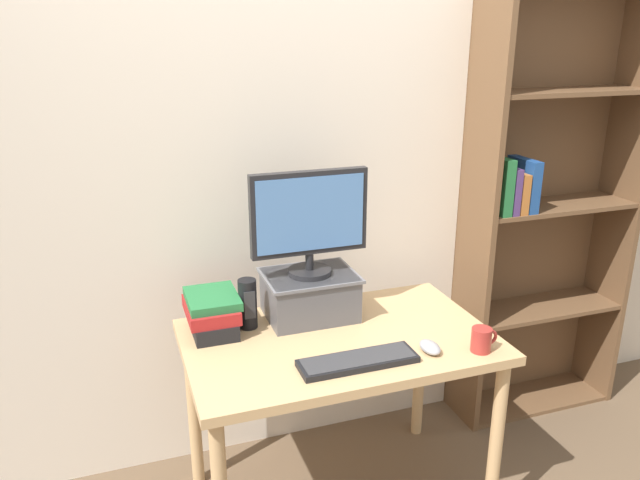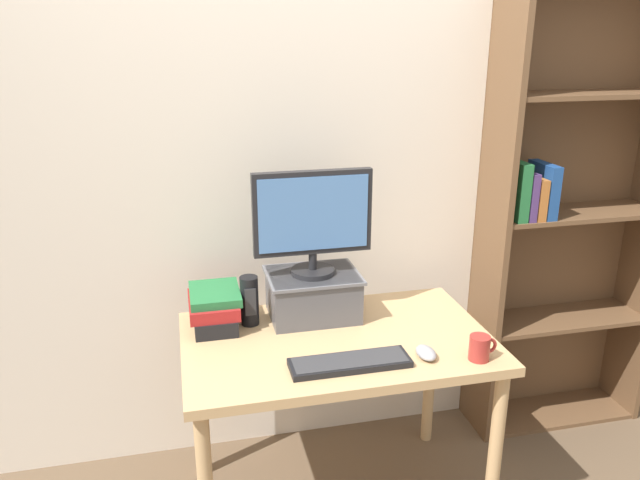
# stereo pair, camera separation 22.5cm
# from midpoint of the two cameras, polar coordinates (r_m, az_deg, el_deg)

# --- Properties ---
(back_wall) EXTENTS (7.00, 0.08, 2.60)m
(back_wall) POSITION_cam_midpoint_polar(r_m,az_deg,el_deg) (2.62, -4.75, 7.21)
(back_wall) COLOR beige
(back_wall) RESTS_ON ground_plane
(desk) EXTENTS (1.13, 0.70, 0.74)m
(desk) POSITION_cam_midpoint_polar(r_m,az_deg,el_deg) (2.37, -1.03, -10.88)
(desk) COLOR tan
(desk) RESTS_ON ground_plane
(bookshelf_unit) EXTENTS (0.82, 0.28, 2.07)m
(bookshelf_unit) POSITION_cam_midpoint_polar(r_m,az_deg,el_deg) (3.05, 17.74, 3.14)
(bookshelf_unit) COLOR brown
(bookshelf_unit) RESTS_ON ground_plane
(riser_box) EXTENTS (0.36, 0.27, 0.18)m
(riser_box) POSITION_cam_midpoint_polar(r_m,az_deg,el_deg) (2.45, -3.58, -4.99)
(riser_box) COLOR #515156
(riser_box) RESTS_ON desk
(computer_monitor) EXTENTS (0.45, 0.17, 0.41)m
(computer_monitor) POSITION_cam_midpoint_polar(r_m,az_deg,el_deg) (2.34, -3.73, 1.90)
(computer_monitor) COLOR black
(computer_monitor) RESTS_ON riser_box
(keyboard) EXTENTS (0.41, 0.12, 0.02)m
(keyboard) POSITION_cam_midpoint_polar(r_m,az_deg,el_deg) (2.15, 0.45, -11.07)
(keyboard) COLOR black
(keyboard) RESTS_ON desk
(computer_mouse) EXTENTS (0.06, 0.10, 0.04)m
(computer_mouse) POSITION_cam_midpoint_polar(r_m,az_deg,el_deg) (2.24, 7.18, -9.77)
(computer_mouse) COLOR #99999E
(computer_mouse) RESTS_ON desk
(book_stack) EXTENTS (0.19, 0.26, 0.14)m
(book_stack) POSITION_cam_midpoint_polar(r_m,az_deg,el_deg) (2.40, -12.52, -6.55)
(book_stack) COLOR black
(book_stack) RESTS_ON desk
(coffee_mug) EXTENTS (0.10, 0.07, 0.09)m
(coffee_mug) POSITION_cam_midpoint_polar(r_m,az_deg,el_deg) (2.26, 11.84, -8.97)
(coffee_mug) COLOR #9E2D28
(coffee_mug) RESTS_ON desk
(desk_speaker) EXTENTS (0.07, 0.07, 0.19)m
(desk_speaker) POSITION_cam_midpoint_polar(r_m,az_deg,el_deg) (2.39, -9.33, -5.84)
(desk_speaker) COLOR black
(desk_speaker) RESTS_ON desk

